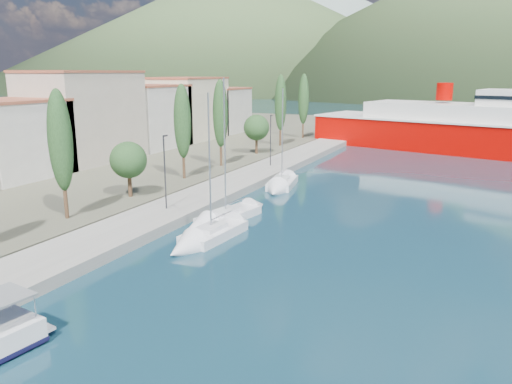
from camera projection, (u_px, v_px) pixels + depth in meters
The scene contains 10 objects.
ground at pixel (428, 119), 129.54m from camera, with size 1400.00×1400.00×0.00m, color #143645.
quay at pixel (226, 188), 50.33m from camera, with size 5.00×88.00×0.80m, color gray.
land_strip at pixel (34, 150), 74.78m from camera, with size 70.00×148.00×0.70m, color #565644.
town_buildings at pixel (115, 119), 68.19m from camera, with size 9.20×69.20×11.30m.
tree_row at pixel (211, 124), 57.48m from camera, with size 3.55×64.73×10.83m.
lamp_posts at pixel (163, 170), 40.28m from camera, with size 0.15×44.45×6.06m.
sailboat_near at pixel (198, 241), 34.73m from camera, with size 2.99×8.07×11.36m.
sailboat_mid at pixel (213, 222), 39.11m from camera, with size 3.66×8.76×12.24m.
sailboat_far at pixel (279, 187), 50.95m from camera, with size 3.77×7.90×11.15m.
ferry at pixel (494, 132), 72.95m from camera, with size 55.42×23.42×10.77m.
Camera 1 is at (14.53, -17.13, 11.76)m, focal length 35.00 mm.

